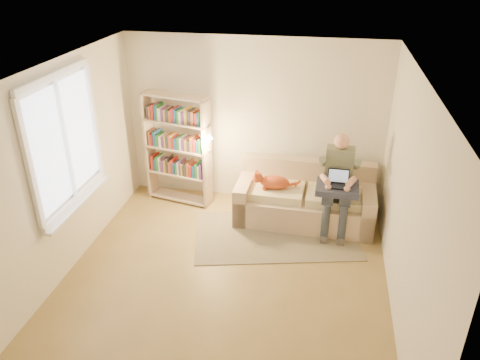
% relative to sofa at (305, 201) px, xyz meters
% --- Properties ---
extents(floor, '(4.50, 4.50, 0.00)m').
position_rel_sofa_xyz_m(floor, '(-0.88, -1.68, -0.31)').
color(floor, olive).
rests_on(floor, ground).
extents(ceiling, '(4.00, 4.50, 0.02)m').
position_rel_sofa_xyz_m(ceiling, '(-0.88, -1.68, 2.29)').
color(ceiling, white).
rests_on(ceiling, wall_back).
extents(wall_left, '(0.02, 4.50, 2.60)m').
position_rel_sofa_xyz_m(wall_left, '(-2.88, -1.68, 0.99)').
color(wall_left, silver).
rests_on(wall_left, floor).
extents(wall_right, '(0.02, 4.50, 2.60)m').
position_rel_sofa_xyz_m(wall_right, '(1.12, -1.68, 0.99)').
color(wall_right, silver).
rests_on(wall_right, floor).
extents(wall_back, '(4.00, 0.02, 2.60)m').
position_rel_sofa_xyz_m(wall_back, '(-0.88, 0.57, 0.99)').
color(wall_back, silver).
rests_on(wall_back, floor).
extents(wall_front, '(4.00, 0.02, 2.60)m').
position_rel_sofa_xyz_m(wall_front, '(-0.88, -3.93, 0.99)').
color(wall_front, silver).
rests_on(wall_front, floor).
extents(window, '(0.12, 1.52, 1.69)m').
position_rel_sofa_xyz_m(window, '(-2.82, -1.48, 1.06)').
color(window, white).
rests_on(window, wall_left).
extents(sofa, '(2.04, 0.95, 0.86)m').
position_rel_sofa_xyz_m(sofa, '(0.00, 0.00, 0.00)').
color(sofa, tan).
rests_on(sofa, floor).
extents(person, '(0.41, 0.64, 1.43)m').
position_rel_sofa_xyz_m(person, '(0.45, -0.16, 0.50)').
color(person, gray).
rests_on(person, sofa).
extents(cat, '(0.67, 0.24, 0.24)m').
position_rel_sofa_xyz_m(cat, '(-0.49, -0.12, 0.34)').
color(cat, orange).
rests_on(cat, sofa).
extents(blanket, '(0.60, 0.49, 0.09)m').
position_rel_sofa_xyz_m(blanket, '(0.43, -0.30, 0.42)').
color(blanket, '#292E48').
rests_on(blanket, person).
extents(laptop, '(0.30, 0.28, 0.24)m').
position_rel_sofa_xyz_m(laptop, '(0.43, -0.29, 0.52)').
color(laptop, black).
rests_on(laptop, blanket).
extents(bookshelf, '(1.17, 0.56, 1.78)m').
position_rel_sofa_xyz_m(bookshelf, '(-2.02, 0.22, 0.67)').
color(bookshelf, '#C3AA93').
rests_on(bookshelf, floor).
extents(rug, '(2.55, 1.85, 0.01)m').
position_rel_sofa_xyz_m(rug, '(-0.37, -0.53, -0.31)').
color(rug, '#7E745B').
rests_on(rug, floor).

